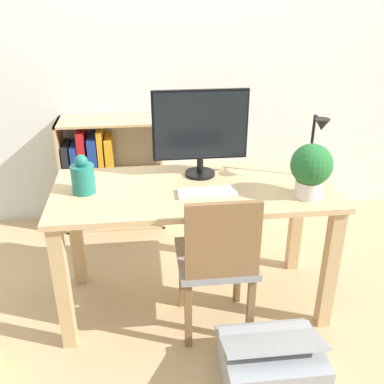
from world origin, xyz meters
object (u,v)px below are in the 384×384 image
desk_lamp (316,142)px  vase (83,177)px  storage_box (271,363)px  chair (218,259)px  keyboard (207,192)px  potted_plant (311,169)px  bookshelf (97,176)px  monitor (200,128)px

desk_lamp → vase: bearing=-179.3°
storage_box → chair: bearing=118.9°
keyboard → desk_lamp: bearing=10.4°
keyboard → potted_plant: 0.53m
keyboard → bookshelf: (-0.67, 1.09, -0.35)m
desk_lamp → chair: size_ratio=0.42×
keyboard → bookshelf: size_ratio=0.36×
storage_box → vase: bearing=143.7°
keyboard → chair: bearing=-79.0°
vase → monitor: bearing=14.1°
vase → potted_plant: (1.13, -0.18, 0.07)m
potted_plant → storage_box: size_ratio=0.59×
keyboard → potted_plant: (0.50, -0.09, 0.15)m
potted_plant → chair: size_ratio=0.33×
desk_lamp → keyboard: bearing=-169.6°
monitor → chair: size_ratio=0.61×
monitor → keyboard: 0.36m
monitor → chair: monitor is taller
desk_lamp → storage_box: bearing=-118.7°
monitor → potted_plant: 0.62m
storage_box → bookshelf: bearing=119.0°
desk_lamp → potted_plant: 0.23m
chair → storage_box: (0.20, -0.37, -0.36)m
monitor → desk_lamp: (0.60, -0.14, -0.06)m
desk_lamp → storage_box: 1.14m
chair → bookshelf: bearing=124.4°
chair → bookshelf: 1.44m
monitor → vase: (-0.62, -0.16, -0.19)m
bookshelf → vase: bearing=-87.7°
potted_plant → chair: (-0.47, -0.08, -0.44)m
chair → keyboard: bearing=106.3°
keyboard → potted_plant: size_ratio=1.08×
desk_lamp → chair: 0.81m
desk_lamp → chair: bearing=-153.5°
potted_plant → storage_box: bearing=-120.2°
potted_plant → desk_lamp: bearing=64.9°
potted_plant → storage_box: (-0.27, -0.45, -0.80)m
chair → storage_box: size_ratio=1.79×
vase → potted_plant: size_ratio=0.74×
potted_plant → bookshelf: 1.73m
vase → desk_lamp: desk_lamp is taller
monitor → potted_plant: bearing=-33.7°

